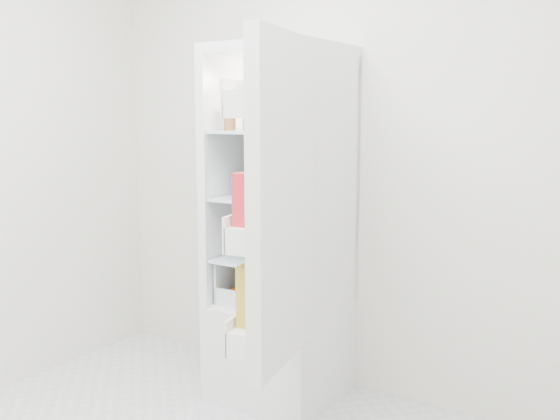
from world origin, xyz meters
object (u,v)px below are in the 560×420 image
Objects in this scene: mushroom_bowl at (256,245)px; fridge_door at (277,209)px; refrigerator at (285,269)px; red_cabbage at (303,241)px.

fridge_door reaches higher than mushroom_bowl.
refrigerator is 12.50× the size of mushroom_bowl.
red_cabbage is 0.72m from fridge_door.
red_cabbage is at bearing -3.64° from refrigerator.
refrigerator reaches higher than red_cabbage.
refrigerator reaches higher than fridge_door.
refrigerator reaches higher than mushroom_bowl.
fridge_door is at bearing -68.59° from red_cabbage.
refrigerator is 0.20m from red_cabbage.
refrigerator is 1.38× the size of fridge_door.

